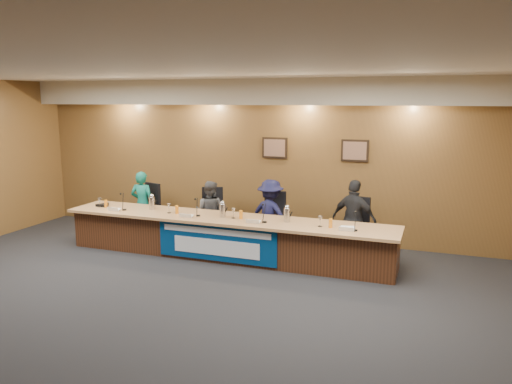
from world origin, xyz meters
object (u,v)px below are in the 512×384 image
Objects in this scene: panelist_c at (271,215)px; carafe_right at (287,215)px; dais_body at (226,238)px; banner at (216,243)px; office_chair_d at (355,231)px; carafe_left at (152,203)px; panelist_b at (210,212)px; panelist_d at (354,220)px; panelist_a at (142,204)px; carafe_mid at (223,211)px; office_chair_a at (146,212)px; speakerphone at (104,205)px; office_chair_c at (272,224)px; office_chair_b at (212,218)px.

panelist_c is 5.65× the size of carafe_right.
banner reaches higher than dais_body.
carafe_left is at bearing -162.28° from office_chair_d.
carafe_right is at bearing 155.52° from panelist_b.
panelist_d is (2.17, 1.12, 0.33)m from banner.
panelist_a reaches higher than carafe_right.
carafe_mid is (1.51, -0.11, 0.00)m from carafe_left.
panelist_a is at bearing -172.39° from office_chair_d.
dais_body is 0.52m from carafe_mid.
speakerphone reaches higher than office_chair_a.
office_chair_a is 2.03× the size of carafe_left.
carafe_mid and carafe_right have the same top height.
carafe_mid is at bearing -176.92° from carafe_right.
office_chair_d is at bearing 178.86° from panelist_b.
office_chair_c is 1.03m from carafe_right.
banner reaches higher than office_chair_a.
panelist_a is 2.84× the size of office_chair_a.
dais_body is 18.75× the size of speakerphone.
office_chair_a is 1.06m from carafe_left.
dais_body is 12.50× the size of office_chair_a.
office_chair_c is (0.61, 1.22, 0.10)m from banner.
dais_body is at bearing -153.41° from office_chair_d.
panelist_d is 4.36m from office_chair_a.
carafe_right reaches higher than office_chair_b.
office_chair_c is at bearing -173.71° from office_chair_d.
office_chair_b is at bearing -93.17° from panelist_b.
carafe_right reaches higher than office_chair_c.
carafe_mid is at bearing -0.43° from speakerphone.
panelist_a is 4.35m from panelist_d.
office_chair_d is at bearing 29.31° from banner.
panelist_a is 3.40m from carafe_right.
carafe_right is 0.74× the size of speakerphone.
office_chair_a is (-2.79, 0.10, -0.19)m from panelist_c.
office_chair_b is at bearing 14.28° from panelist_d.
dais_body is 0.99m from panelist_b.
panelist_c is 5.68× the size of carafe_left.
dais_body is 2.61m from speakerphone.
carafe_right is at bearing 4.36° from office_chair_a.
office_chair_b is 1.00× the size of office_chair_d.
panelist_a reaches higher than office_chair_d.
office_chair_a is 0.97m from speakerphone.
office_chair_b is (-0.65, 1.22, 0.10)m from banner.
panelist_d reaches higher than office_chair_b.
banner is 4.58× the size of office_chair_a.
dais_body is 12.50× the size of office_chair_c.
office_chair_a is 2.02× the size of carafe_right.
office_chair_c is 2.03× the size of carafe_left.
office_chair_c is at bearing 19.22° from carafe_left.
office_chair_b and office_chair_d have the same top height.
carafe_left is (-0.89, -0.65, 0.24)m from panelist_b.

